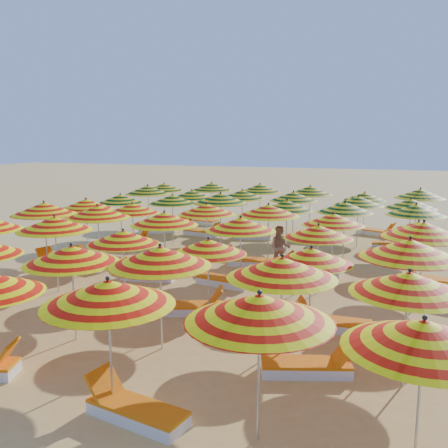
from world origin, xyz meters
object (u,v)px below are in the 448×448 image
at_px(umbrella_26, 207,209).
at_px(umbrella_44, 260,188).
at_px(umbrella_29, 419,227).
at_px(lounger_11, 251,262).
at_px(umbrella_24, 86,204).
at_px(lounger_17, 251,235).
at_px(umbrella_5, 424,335).
at_px(lounger_21, 202,221).
at_px(umbrella_15, 208,247).
at_px(umbrella_30, 120,199).
at_px(lounger_16, 203,232).
at_px(umbrella_31, 172,199).
at_px(umbrella_39, 293,196).
at_px(umbrella_38, 242,194).
at_px(lounger_10, 442,300).
at_px(umbrella_16, 311,256).
at_px(umbrella_8, 72,255).
at_px(umbrella_19, 98,212).
at_px(umbrella_32, 220,198).
at_px(lounger_20, 175,221).
at_px(umbrella_11, 409,283).
at_px(umbrella_33, 287,205).
at_px(umbrella_25, 132,208).
at_px(umbrella_20, 164,219).
at_px(umbrella_34, 345,207).
at_px(umbrella_9, 160,256).
at_px(umbrella_14, 123,237).
at_px(lounger_4, 190,308).
at_px(umbrella_23, 424,230).
at_px(lounger_2, 135,411).
at_px(lounger_3, 309,366).
at_px(umbrella_4, 259,308).
at_px(lounger_19, 395,246).
at_px(lounger_23, 405,234).
at_px(umbrella_22, 318,232).
at_px(umbrella_42, 164,187).
at_px(umbrella_40, 359,201).
at_px(lounger_14, 131,239).
at_px(lounger_18, 305,238).
at_px(umbrella_10, 282,268).
at_px(lounger_15, 158,229).
at_px(lounger_8, 147,275).
at_px(umbrella_28, 333,219).
at_px(umbrella_36, 148,190).
at_px(lounger_22, 377,232).
at_px(umbrella_13, 55,224).
at_px(umbrella_35, 416,210).

bearing_deg(umbrella_26, umbrella_44, 90.83).
relative_size(umbrella_29, lounger_11, 1.39).
bearing_deg(umbrella_24, lounger_17, 44.31).
height_order(umbrella_5, lounger_21, umbrella_5).
height_order(umbrella_15, umbrella_24, umbrella_24).
bearing_deg(umbrella_30, lounger_16, 38.22).
height_order(umbrella_31, umbrella_39, umbrella_39).
relative_size(umbrella_38, umbrella_44, 0.97).
bearing_deg(lounger_10, umbrella_31, 172.96).
relative_size(umbrella_16, lounger_17, 1.22).
relative_size(umbrella_8, umbrella_19, 0.99).
xyz_separation_m(umbrella_32, lounger_20, (-4.39, 4.80, -1.92)).
bearing_deg(umbrella_38, lounger_17, -21.28).
bearing_deg(umbrella_11, umbrella_33, 115.08).
bearing_deg(umbrella_25, umbrella_20, -42.92).
bearing_deg(umbrella_34, umbrella_44, 133.68).
relative_size(umbrella_11, umbrella_25, 0.96).
xyz_separation_m(umbrella_9, umbrella_14, (-2.36, 2.37, -0.21)).
bearing_deg(lounger_4, lounger_11, 68.66).
bearing_deg(umbrella_33, umbrella_20, -118.87).
xyz_separation_m(umbrella_23, umbrella_25, (-10.05, 2.17, -0.20)).
distance_m(lounger_2, lounger_3, 3.42).
bearing_deg(umbrella_8, umbrella_4, -23.90).
xyz_separation_m(lounger_19, lounger_23, (0.37, 2.69, 0.00)).
bearing_deg(umbrella_11, lounger_3, -175.05).
bearing_deg(umbrella_25, lounger_19, 28.01).
xyz_separation_m(lounger_2, lounger_21, (-6.22, 17.35, 0.00)).
relative_size(umbrella_22, umbrella_42, 1.03).
bearing_deg(umbrella_22, umbrella_40, 86.44).
relative_size(umbrella_4, lounger_21, 1.34).
height_order(umbrella_39, lounger_19, umbrella_39).
height_order(lounger_14, lounger_18, same).
relative_size(lounger_11, lounger_21, 0.99).
xyz_separation_m(umbrella_30, lounger_16, (2.90, 2.29, -1.71)).
bearing_deg(umbrella_10, umbrella_16, 85.00).
distance_m(umbrella_14, umbrella_33, 7.76).
xyz_separation_m(umbrella_14, umbrella_30, (-4.60, 7.20, 0.04)).
bearing_deg(umbrella_38, umbrella_26, -87.18).
distance_m(umbrella_20, lounger_15, 8.40).
bearing_deg(umbrella_9, umbrella_39, 89.73).
bearing_deg(lounger_8, umbrella_28, -165.86).
height_order(umbrella_36, lounger_4, umbrella_36).
bearing_deg(lounger_22, umbrella_42, -158.83).
bearing_deg(lounger_14, lounger_2, -59.40).
bearing_deg(umbrella_32, umbrella_44, 87.67).
xyz_separation_m(umbrella_10, umbrella_19, (-7.47, 4.79, 0.03)).
bearing_deg(lounger_16, umbrella_13, -85.87).
bearing_deg(umbrella_4, umbrella_35, 79.84).
bearing_deg(umbrella_28, umbrella_22, -93.30).
distance_m(umbrella_25, lounger_18, 7.73).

